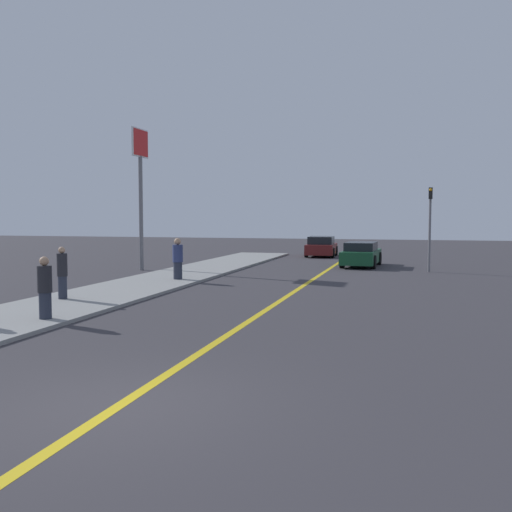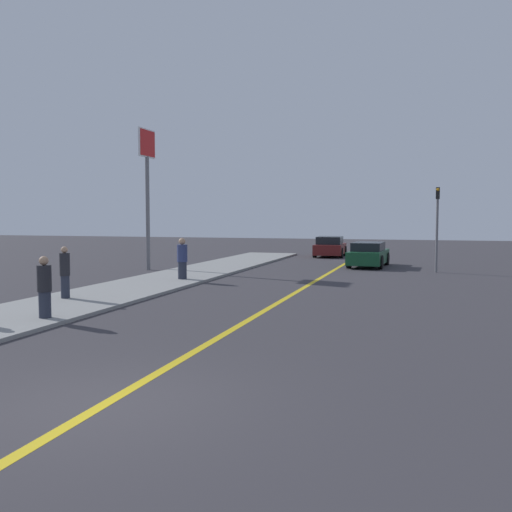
{
  "view_description": "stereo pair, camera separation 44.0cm",
  "coord_description": "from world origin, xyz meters",
  "px_view_note": "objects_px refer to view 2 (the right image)",
  "views": [
    {
      "loc": [
        3.97,
        -7.12,
        2.7
      ],
      "look_at": [
        -0.41,
        9.04,
        1.53
      ],
      "focal_mm": 40.0,
      "sensor_mm": 36.0,
      "label": 1
    },
    {
      "loc": [
        4.39,
        -7.0,
        2.7
      ],
      "look_at": [
        -0.41,
        9.04,
        1.53
      ],
      "focal_mm": 40.0,
      "sensor_mm": 36.0,
      "label": 2
    }
  ],
  "objects_px": {
    "car_near_right_lane": "(368,255)",
    "car_ahead_center": "(330,247)",
    "pedestrian_mid_group": "(44,287)",
    "pedestrian_far_standing": "(65,272)",
    "pedestrian_by_sign": "(182,259)",
    "roadside_sign": "(147,168)",
    "traffic_light": "(437,220)"
  },
  "relations": [
    {
      "from": "car_near_right_lane",
      "to": "car_ahead_center",
      "type": "bearing_deg",
      "value": 117.61
    },
    {
      "from": "pedestrian_far_standing",
      "to": "pedestrian_by_sign",
      "type": "distance_m",
      "value": 6.28
    },
    {
      "from": "pedestrian_mid_group",
      "to": "pedestrian_far_standing",
      "type": "relative_size",
      "value": 0.96
    },
    {
      "from": "pedestrian_far_standing",
      "to": "roadside_sign",
      "type": "height_order",
      "value": "roadside_sign"
    },
    {
      "from": "car_ahead_center",
      "to": "roadside_sign",
      "type": "bearing_deg",
      "value": -123.32
    },
    {
      "from": "traffic_light",
      "to": "car_near_right_lane",
      "type": "bearing_deg",
      "value": 146.59
    },
    {
      "from": "traffic_light",
      "to": "roadside_sign",
      "type": "height_order",
      "value": "roadside_sign"
    },
    {
      "from": "car_ahead_center",
      "to": "traffic_light",
      "type": "relative_size",
      "value": 0.96
    },
    {
      "from": "pedestrian_far_standing",
      "to": "pedestrian_by_sign",
      "type": "bearing_deg",
      "value": 78.06
    },
    {
      "from": "pedestrian_far_standing",
      "to": "traffic_light",
      "type": "bearing_deg",
      "value": 48.82
    },
    {
      "from": "car_ahead_center",
      "to": "car_near_right_lane",
      "type": "bearing_deg",
      "value": -67.66
    },
    {
      "from": "car_ahead_center",
      "to": "pedestrian_far_standing",
      "type": "distance_m",
      "value": 22.81
    },
    {
      "from": "pedestrian_mid_group",
      "to": "pedestrian_by_sign",
      "type": "relative_size",
      "value": 0.93
    },
    {
      "from": "pedestrian_far_standing",
      "to": "roadside_sign",
      "type": "relative_size",
      "value": 0.23
    },
    {
      "from": "pedestrian_far_standing",
      "to": "pedestrian_by_sign",
      "type": "xyz_separation_m",
      "value": [
        1.3,
        6.14,
        0.01
      ]
    },
    {
      "from": "pedestrian_by_sign",
      "to": "roadside_sign",
      "type": "height_order",
      "value": "roadside_sign"
    },
    {
      "from": "roadside_sign",
      "to": "car_ahead_center",
      "type": "bearing_deg",
      "value": 58.99
    },
    {
      "from": "pedestrian_mid_group",
      "to": "pedestrian_far_standing",
      "type": "bearing_deg",
      "value": 117.14
    },
    {
      "from": "car_near_right_lane",
      "to": "pedestrian_by_sign",
      "type": "xyz_separation_m",
      "value": [
        -6.71,
        -9.19,
        0.29
      ]
    },
    {
      "from": "car_ahead_center",
      "to": "roadside_sign",
      "type": "xyz_separation_m",
      "value": [
        -7.22,
        -12.0,
        4.43
      ]
    },
    {
      "from": "pedestrian_mid_group",
      "to": "pedestrian_far_standing",
      "type": "distance_m",
      "value": 3.56
    },
    {
      "from": "pedestrian_mid_group",
      "to": "roadside_sign",
      "type": "xyz_separation_m",
      "value": [
        -4.03,
        13.46,
        4.19
      ]
    },
    {
      "from": "traffic_light",
      "to": "pedestrian_by_sign",
      "type": "bearing_deg",
      "value": -145.65
    },
    {
      "from": "pedestrian_far_standing",
      "to": "roadside_sign",
      "type": "bearing_deg",
      "value": 103.15
    },
    {
      "from": "pedestrian_by_sign",
      "to": "roadside_sign",
      "type": "bearing_deg",
      "value": 131.75
    },
    {
      "from": "pedestrian_mid_group",
      "to": "pedestrian_by_sign",
      "type": "height_order",
      "value": "pedestrian_by_sign"
    },
    {
      "from": "roadside_sign",
      "to": "car_near_right_lane",
      "type": "bearing_deg",
      "value": 25.81
    },
    {
      "from": "traffic_light",
      "to": "roadside_sign",
      "type": "distance_m",
      "value": 14.35
    },
    {
      "from": "car_near_right_lane",
      "to": "pedestrian_mid_group",
      "type": "distance_m",
      "value": 19.57
    },
    {
      "from": "car_near_right_lane",
      "to": "roadside_sign",
      "type": "relative_size",
      "value": 0.62
    },
    {
      "from": "pedestrian_mid_group",
      "to": "roadside_sign",
      "type": "distance_m",
      "value": 14.66
    },
    {
      "from": "car_near_right_lane",
      "to": "traffic_light",
      "type": "xyz_separation_m",
      "value": [
        3.42,
        -2.26,
        1.85
      ]
    }
  ]
}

